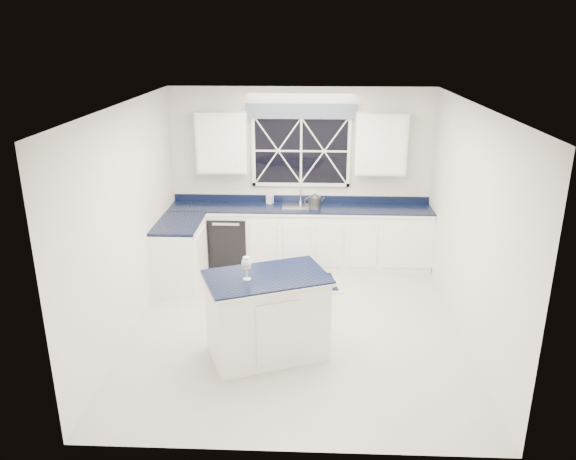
{
  "coord_description": "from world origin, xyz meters",
  "views": [
    {
      "loc": [
        0.16,
        -6.21,
        3.46
      ],
      "look_at": [
        -0.12,
        0.4,
        1.11
      ],
      "focal_mm": 35.0,
      "sensor_mm": 36.0,
      "label": 1
    }
  ],
  "objects_px": {
    "dishwasher": "(230,238)",
    "wine_glass": "(247,264)",
    "kettle": "(315,200)",
    "soap_bottle": "(270,197)",
    "faucet": "(301,193)",
    "island": "(267,315)"
  },
  "relations": [
    {
      "from": "soap_bottle",
      "to": "dishwasher",
      "type": "bearing_deg",
      "value": -165.01
    },
    {
      "from": "faucet",
      "to": "island",
      "type": "height_order",
      "value": "faucet"
    },
    {
      "from": "island",
      "to": "wine_glass",
      "type": "height_order",
      "value": "wine_glass"
    },
    {
      "from": "faucet",
      "to": "soap_bottle",
      "type": "relative_size",
      "value": 1.5
    },
    {
      "from": "dishwasher",
      "to": "kettle",
      "type": "bearing_deg",
      "value": 0.81
    },
    {
      "from": "dishwasher",
      "to": "kettle",
      "type": "xyz_separation_m",
      "value": [
        1.32,
        0.02,
        0.63
      ]
    },
    {
      "from": "kettle",
      "to": "soap_bottle",
      "type": "xyz_separation_m",
      "value": [
        -0.69,
        0.15,
        -0.0
      ]
    },
    {
      "from": "dishwasher",
      "to": "faucet",
      "type": "xyz_separation_m",
      "value": [
        1.1,
        0.19,
        0.69
      ]
    },
    {
      "from": "faucet",
      "to": "wine_glass",
      "type": "relative_size",
      "value": 1.18
    },
    {
      "from": "faucet",
      "to": "island",
      "type": "xyz_separation_m",
      "value": [
        -0.31,
        -2.83,
        -0.61
      ]
    },
    {
      "from": "kettle",
      "to": "soap_bottle",
      "type": "height_order",
      "value": "kettle"
    },
    {
      "from": "faucet",
      "to": "island",
      "type": "distance_m",
      "value": 2.91
    },
    {
      "from": "island",
      "to": "soap_bottle",
      "type": "height_order",
      "value": "soap_bottle"
    },
    {
      "from": "faucet",
      "to": "dishwasher",
      "type": "bearing_deg",
      "value": -169.98
    },
    {
      "from": "dishwasher",
      "to": "wine_glass",
      "type": "height_order",
      "value": "wine_glass"
    },
    {
      "from": "faucet",
      "to": "wine_glass",
      "type": "height_order",
      "value": "faucet"
    },
    {
      "from": "island",
      "to": "soap_bottle",
      "type": "xyz_separation_m",
      "value": [
        -0.17,
        2.8,
        0.55
      ]
    },
    {
      "from": "wine_glass",
      "to": "soap_bottle",
      "type": "bearing_deg",
      "value": 89.33
    },
    {
      "from": "faucet",
      "to": "kettle",
      "type": "distance_m",
      "value": 0.28
    },
    {
      "from": "dishwasher",
      "to": "wine_glass",
      "type": "distance_m",
      "value": 2.89
    },
    {
      "from": "soap_bottle",
      "to": "kettle",
      "type": "bearing_deg",
      "value": -12.13
    },
    {
      "from": "dishwasher",
      "to": "soap_bottle",
      "type": "relative_size",
      "value": 4.07
    }
  ]
}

